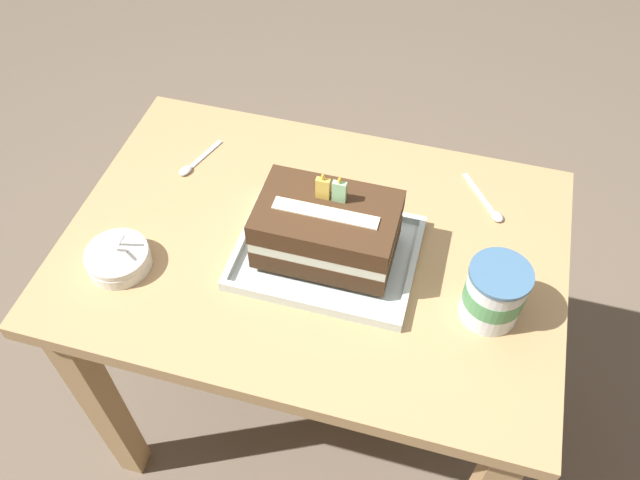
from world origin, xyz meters
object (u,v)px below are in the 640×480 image
at_px(serving_spoon_by_bowls, 491,209).
at_px(birthday_cake, 327,229).
at_px(ice_cream_tub, 494,293).
at_px(serving_spoon_near_tray, 191,166).
at_px(bowl_stack, 118,259).
at_px(foil_tray, 327,254).

bearing_deg(serving_spoon_by_bowls, birthday_cake, -145.00).
xyz_separation_m(birthday_cake, ice_cream_tub, (0.31, -0.05, -0.02)).
bearing_deg(serving_spoon_near_tray, birthday_cake, -24.37).
bearing_deg(serving_spoon_by_bowls, serving_spoon_near_tray, -175.72).
distance_m(bowl_stack, ice_cream_tub, 0.70).
xyz_separation_m(birthday_cake, bowl_stack, (-0.38, -0.13, -0.06)).
xyz_separation_m(bowl_stack, serving_spoon_by_bowls, (0.67, 0.33, -0.02)).
relative_size(foil_tray, birthday_cake, 1.34).
height_order(birthday_cake, bowl_stack, birthday_cake).
relative_size(birthday_cake, ice_cream_tub, 2.08).
height_order(foil_tray, serving_spoon_by_bowls, foil_tray).
height_order(foil_tray, serving_spoon_near_tray, foil_tray).
bearing_deg(ice_cream_tub, bowl_stack, -173.41).
distance_m(foil_tray, ice_cream_tub, 0.32).
relative_size(birthday_cake, serving_spoon_by_bowls, 1.98).
xyz_separation_m(birthday_cake, serving_spoon_near_tray, (-0.35, 0.16, -0.08)).
xyz_separation_m(birthday_cake, serving_spoon_by_bowls, (0.29, 0.21, -0.08)).
bearing_deg(birthday_cake, serving_spoon_by_bowls, 35.00).
bearing_deg(serving_spoon_by_bowls, bowl_stack, -153.66).
height_order(serving_spoon_near_tray, serving_spoon_by_bowls, same).
bearing_deg(ice_cream_tub, birthday_cake, 171.68).
xyz_separation_m(serving_spoon_near_tray, serving_spoon_by_bowls, (0.64, 0.05, 0.00)).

